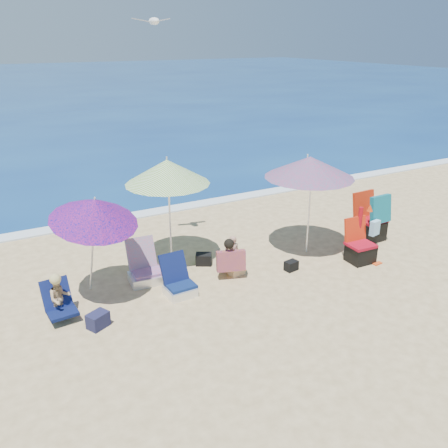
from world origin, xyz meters
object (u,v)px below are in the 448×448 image
furled_umbrella (361,228)px  chair_rainbow (144,271)px  person_center (231,257)px  umbrella_striped (167,172)px  chair_navy (179,284)px  umbrella_blue (95,210)px  seagull (154,21)px  umbrella_turquoise (310,167)px  person_left (59,298)px  camp_chair_left (360,249)px  camp_chair_right (371,223)px

furled_umbrella → chair_rainbow: bearing=165.0°
chair_rainbow → person_center: 1.74m
umbrella_striped → chair_navy: size_ratio=3.14×
umbrella_blue → seagull: size_ratio=2.81×
umbrella_striped → chair_rainbow: 2.01m
chair_navy → person_center: person_center is taller
umbrella_turquoise → umbrella_striped: (-2.87, 0.87, 0.06)m
umbrella_blue → furled_umbrella: bearing=-9.7°
umbrella_striped → chair_navy: 2.26m
umbrella_turquoise → person_center: bearing=-172.6°
umbrella_striped → person_left: (-2.49, -1.12, -1.60)m
chair_navy → chair_rainbow: (-0.39, 0.79, 0.02)m
chair_navy → seagull: seagull is taller
furled_umbrella → seagull: 5.90m
chair_navy → seagull: bearing=75.7°
furled_umbrella → chair_navy: size_ratio=1.73×
umbrella_turquoise → furled_umbrella: (0.82, -0.84, -1.24)m
furled_umbrella → camp_chair_left: size_ratio=1.34×
chair_rainbow → camp_chair_right: camp_chair_right is taller
umbrella_blue → seagull: seagull is taller
camp_chair_left → person_left: bearing=172.9°
umbrella_turquoise → camp_chair_left: umbrella_turquoise is taller
umbrella_turquoise → umbrella_blue: (-4.55, 0.08, -0.21)m
furled_umbrella → chair_rainbow: furled_umbrella is taller
umbrella_striped → umbrella_blue: bearing=-154.8°
umbrella_turquoise → person_center: 2.56m
person_center → camp_chair_left: bearing=-15.2°
furled_umbrella → chair_navy: bearing=174.3°
umbrella_blue → person_left: size_ratio=2.42×
furled_umbrella → seagull: seagull is taller
umbrella_turquoise → seagull: 4.23m
umbrella_blue → camp_chair_left: size_ratio=2.24×
camp_chair_left → person_left: size_ratio=1.08×
furled_umbrella → camp_chair_right: (0.91, 0.58, -0.27)m
camp_chair_left → chair_navy: bearing=171.7°
chair_navy → seagull: 4.97m
umbrella_blue → furled_umbrella: (5.37, -0.92, -1.03)m
chair_rainbow → person_center: (1.61, -0.63, 0.19)m
umbrella_turquoise → camp_chair_right: (1.72, -0.25, -1.51)m
person_center → camp_chair_right: bearing=0.2°
camp_chair_left → camp_chair_right: (1.04, 0.75, 0.14)m
umbrella_striped → camp_chair_right: umbrella_striped is taller
chair_navy → person_left: person_left is taller
chair_rainbow → person_left: 1.83m
chair_navy → chair_rainbow: size_ratio=0.90×
umbrella_striped → chair_rainbow: umbrella_striped is taller
furled_umbrella → seagull: size_ratio=1.68×
umbrella_striped → furled_umbrella: bearing=-24.8°
camp_chair_right → umbrella_turquoise: bearing=171.7°
chair_navy → person_center: bearing=7.7°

